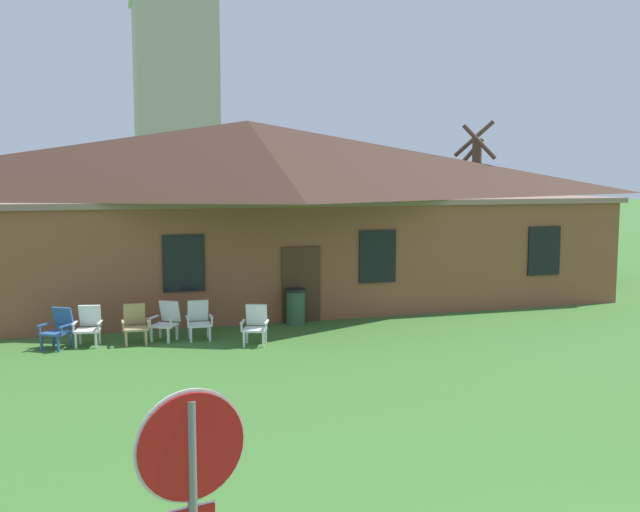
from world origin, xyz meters
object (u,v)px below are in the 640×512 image
lawn_chair_right_end (199,319)px  lawn_chair_far_side (256,324)px  stop_sign (192,496)px  lawn_chair_middle (166,320)px  lawn_chair_by_porch (59,327)px  trash_bin (296,306)px  lawn_chair_left_end (135,323)px  lawn_chair_near_door (89,325)px

lawn_chair_right_end → lawn_chair_far_side: (1.24, -0.96, 0.00)m
lawn_chair_far_side → stop_sign: bearing=-103.6°
lawn_chair_middle → lawn_chair_by_porch: bearing=-176.5°
lawn_chair_far_side → trash_bin: bearing=52.6°
lawn_chair_left_end → lawn_chair_right_end: 1.54m
lawn_chair_right_end → stop_sign: bearing=-97.4°
stop_sign → lawn_chair_near_door: bearing=94.1°
lawn_chair_middle → trash_bin: trash_bin is taller
lawn_chair_right_end → trash_bin: trash_bin is taller
lawn_chair_near_door → lawn_chair_right_end: 2.62m
lawn_chair_by_porch → trash_bin: trash_bin is taller
lawn_chair_near_door → trash_bin: size_ratio=0.98×
lawn_chair_middle → trash_bin: (3.55, 0.89, -0.00)m
lawn_chair_left_end → lawn_chair_near_door: bearing=174.1°
stop_sign → trash_bin: 14.77m
lawn_chair_near_door → trash_bin: bearing=10.0°
lawn_chair_near_door → lawn_chair_right_end: same height
stop_sign → lawn_chair_middle: (0.90, 13.14, -1.36)m
lawn_chair_near_door → trash_bin: 5.47m
lawn_chair_near_door → lawn_chair_middle: (1.84, 0.06, 0.00)m
lawn_chair_left_end → trash_bin: 4.44m
trash_bin → lawn_chair_near_door: bearing=-170.0°
stop_sign → lawn_chair_left_end: size_ratio=2.73×
lawn_chair_middle → trash_bin: bearing=14.1°
lawn_chair_middle → lawn_chair_far_side: same height
stop_sign → trash_bin: stop_sign is taller
stop_sign → lawn_chair_near_door: 13.18m
lawn_chair_far_side → trash_bin: size_ratio=0.98×
lawn_chair_left_end → lawn_chair_right_end: bearing=1.0°
stop_sign → lawn_chair_far_side: stop_sign is taller
lawn_chair_far_side → trash_bin: 2.51m
lawn_chair_right_end → trash_bin: (2.77, 1.03, -0.00)m
lawn_chair_far_side → lawn_chair_left_end: bearing=161.4°
lawn_chair_middle → stop_sign: bearing=-93.9°
lawn_chair_near_door → lawn_chair_far_side: bearing=-15.2°
lawn_chair_middle → trash_bin: size_ratio=0.98×
stop_sign → trash_bin: (4.44, 14.02, -1.36)m
lawn_chair_right_end → lawn_chair_far_side: size_ratio=1.00×
trash_bin → lawn_chair_middle: bearing=-165.9°
lawn_chair_far_side → lawn_chair_near_door: bearing=164.8°
lawn_chair_near_door → trash_bin: (5.38, 0.95, -0.00)m
lawn_chair_right_end → trash_bin: bearing=20.5°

